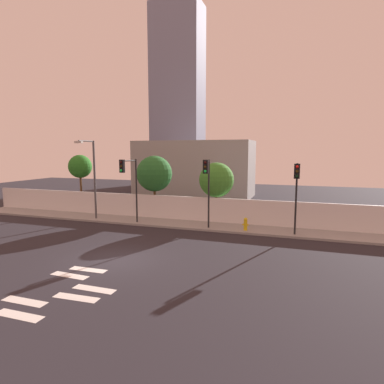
% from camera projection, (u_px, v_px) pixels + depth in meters
% --- Properties ---
extents(ground_plane, '(80.00, 80.00, 0.00)m').
position_uv_depth(ground_plane, '(115.00, 260.00, 16.14)').
color(ground_plane, '#242127').
extents(sidewalk, '(36.00, 2.40, 0.15)m').
position_uv_depth(sidewalk, '(175.00, 224.00, 23.83)').
color(sidewalk, gray).
rests_on(sidewalk, ground).
extents(perimeter_wall, '(36.00, 0.18, 1.80)m').
position_uv_depth(perimeter_wall, '(181.00, 208.00, 24.92)').
color(perimeter_wall, silver).
rests_on(perimeter_wall, sidewalk).
extents(crosswalk_marking, '(3.68, 4.72, 0.01)m').
position_uv_depth(crosswalk_marking, '(64.00, 290.00, 12.67)').
color(crosswalk_marking, silver).
rests_on(crosswalk_marking, ground).
extents(traffic_light_left, '(0.34, 1.07, 4.69)m').
position_uv_depth(traffic_light_left, '(207.00, 179.00, 21.50)').
color(traffic_light_left, black).
rests_on(traffic_light_left, sidewalk).
extents(traffic_light_center, '(0.45, 1.84, 4.67)m').
position_uv_depth(traffic_light_center, '(129.00, 177.00, 22.91)').
color(traffic_light_center, black).
rests_on(traffic_light_center, sidewalk).
extents(traffic_light_right, '(0.34, 1.08, 4.51)m').
position_uv_depth(traffic_light_right, '(297.00, 184.00, 19.70)').
color(traffic_light_right, black).
rests_on(traffic_light_right, sidewalk).
extents(street_lamp_curbside, '(0.61, 1.84, 6.04)m').
position_uv_depth(street_lamp_curbside, '(92.00, 173.00, 24.78)').
color(street_lamp_curbside, '#4C4C51').
rests_on(street_lamp_curbside, sidewalk).
extents(fire_hydrant, '(0.44, 0.26, 0.86)m').
position_uv_depth(fire_hydrant, '(245.00, 224.00, 21.52)').
color(fire_hydrant, gold).
rests_on(fire_hydrant, sidewalk).
extents(roadside_tree_leftmost, '(2.04, 2.04, 5.08)m').
position_uv_depth(roadside_tree_leftmost, '(80.00, 167.00, 28.55)').
color(roadside_tree_leftmost, brown).
rests_on(roadside_tree_leftmost, ground).
extents(roadside_tree_midleft, '(2.91, 2.91, 5.04)m').
position_uv_depth(roadside_tree_midleft, '(154.00, 174.00, 26.31)').
color(roadside_tree_midleft, brown).
rests_on(roadside_tree_midleft, ground).
extents(roadside_tree_midright, '(2.66, 2.66, 4.55)m').
position_uv_depth(roadside_tree_midright, '(216.00, 180.00, 24.70)').
color(roadside_tree_midright, brown).
rests_on(roadside_tree_midright, ground).
extents(low_building_distant, '(13.88, 6.00, 6.60)m').
position_uv_depth(low_building_distant, '(194.00, 169.00, 38.94)').
color(low_building_distant, gray).
rests_on(low_building_distant, ground).
extents(tower_on_skyline, '(7.78, 5.00, 27.70)m').
position_uv_depth(tower_on_skyline, '(178.00, 97.00, 51.02)').
color(tower_on_skyline, slate).
rests_on(tower_on_skyline, ground).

